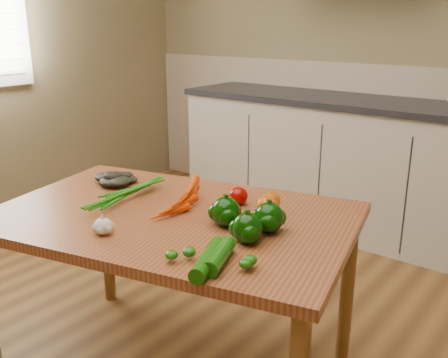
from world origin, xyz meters
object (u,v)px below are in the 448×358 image
at_px(pepper_b, 269,218).
at_px(zucchini_a, 219,256).
at_px(garlic_bulb, 103,226).
at_px(tomato_a, 238,196).
at_px(leafy_greens, 114,173).
at_px(pepper_a, 226,212).
at_px(pepper_c, 247,228).
at_px(zucchini_b, 208,259).
at_px(tomato_b, 271,201).
at_px(carrot_bunch, 166,197).
at_px(tomato_c, 267,206).
at_px(table, 172,233).

bearing_deg(pepper_b, zucchini_a, -86.90).
relative_size(garlic_bulb, pepper_b, 0.65).
relative_size(tomato_a, zucchini_a, 0.40).
bearing_deg(leafy_greens, pepper_a, -6.40).
distance_m(leafy_greens, zucchini_a, 0.89).
xyz_separation_m(pepper_c, zucchini_b, (0.01, -0.21, -0.02)).
xyz_separation_m(tomato_b, zucchini_b, (0.11, -0.50, -0.01)).
relative_size(carrot_bunch, tomato_b, 3.40).
relative_size(tomato_c, zucchini_a, 0.44).
xyz_separation_m(pepper_a, zucchini_b, (0.15, -0.27, -0.03)).
relative_size(tomato_a, zucchini_b, 0.34).
bearing_deg(tomato_c, garlic_bulb, -125.51).
xyz_separation_m(pepper_b, tomato_b, (-0.11, 0.18, -0.02)).
bearing_deg(zucchini_b, pepper_c, 92.47).
relative_size(pepper_c, zucchini_a, 0.53).
bearing_deg(zucchini_a, carrot_bunch, 151.10).
height_order(pepper_c, tomato_a, pepper_c).
relative_size(pepper_b, tomato_c, 1.24).
bearing_deg(tomato_c, pepper_b, -54.68).
height_order(tomato_b, zucchini_a, tomato_b).
bearing_deg(zucchini_a, table, 151.74).
xyz_separation_m(garlic_bulb, tomato_c, (0.34, 0.47, 0.01)).
xyz_separation_m(table, pepper_b, (0.37, 0.08, 0.13)).
relative_size(pepper_a, tomato_c, 1.24).
bearing_deg(garlic_bulb, carrot_bunch, 94.57).
distance_m(pepper_c, tomato_b, 0.31).
bearing_deg(tomato_b, tomato_c, -68.71).
relative_size(pepper_a, zucchini_a, 0.54).
relative_size(leafy_greens, tomato_a, 2.52).
bearing_deg(table, zucchini_a, -41.98).
distance_m(leafy_greens, pepper_b, 0.82).
xyz_separation_m(table, pepper_a, (0.23, 0.03, 0.13)).
bearing_deg(table, pepper_c, -19.41).
relative_size(pepper_a, tomato_b, 1.42).
relative_size(leafy_greens, pepper_a, 1.85).
bearing_deg(pepper_c, tomato_a, 130.92).
bearing_deg(tomato_a, tomato_c, -11.68).
height_order(table, tomato_a, tomato_a).
relative_size(table, zucchini_a, 7.93).
xyz_separation_m(table, leafy_greens, (-0.44, 0.11, 0.12)).
relative_size(garlic_bulb, zucchini_a, 0.35).
height_order(table, tomato_b, tomato_b).
relative_size(table, leafy_greens, 7.87).
height_order(pepper_a, tomato_c, pepper_a).
relative_size(table, tomato_b, 20.60).
xyz_separation_m(garlic_bulb, tomato_b, (0.31, 0.54, 0.01)).
bearing_deg(garlic_bulb, tomato_b, 59.88).
distance_m(table, pepper_c, 0.39).
xyz_separation_m(pepper_b, tomato_a, (-0.24, 0.15, -0.02)).
xyz_separation_m(pepper_a, tomato_c, (0.06, 0.17, -0.01)).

